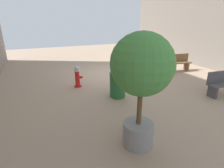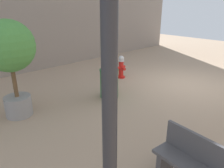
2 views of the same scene
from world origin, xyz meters
name	(u,v)px [view 2 (image 2 of 2)]	position (x,y,z in m)	size (l,w,h in m)	color
ground_plane	(186,84)	(0.00, 0.00, 0.00)	(23.40, 23.40, 0.00)	tan
fire_hydrant	(121,67)	(2.28, 1.23, 0.47)	(0.40, 0.42, 0.93)	red
bench_far	(199,167)	(-2.65, 4.48, 0.49)	(1.52, 0.58, 0.95)	#4C4C51
planter_tree	(10,53)	(1.94, 5.59, 1.74)	(1.31, 1.31, 2.58)	gray
street_lamp	(109,18)	(-2.43, 6.19, 2.80)	(0.36, 0.36, 4.58)	#2D2D33
trash_bin	(109,83)	(1.16, 2.93, 0.48)	(0.62, 0.62, 0.95)	#266633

